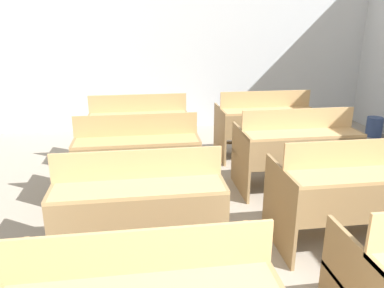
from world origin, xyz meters
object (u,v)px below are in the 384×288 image
Objects in this scene: bench_second_right at (353,192)px; bench_third_left at (138,156)px; bench_back_left at (139,129)px; bench_back_right at (264,124)px; bench_third_right at (296,149)px; bench_second_left at (140,206)px; wastepaper_bin at (374,127)px.

bench_second_right is 2.17m from bench_third_left.
bench_back_left and bench_back_right have the same top height.
bench_third_right is at bearing -90.10° from bench_back_right.
bench_second_left and bench_third_right have the same top height.
bench_third_left is at bearing 90.49° from bench_second_left.
wastepaper_bin is (2.21, 3.00, -0.33)m from bench_second_right.
bench_second_right is at bearing -89.43° from bench_back_right.
bench_back_right is at bearing -162.47° from wastepaper_bin.
bench_second_left is at bearing -143.35° from wastepaper_bin.
bench_third_right is at bearing 0.04° from bench_third_left.
bench_back_left is at bearing 89.61° from bench_second_left.
bench_third_right is (1.81, 0.00, 0.00)m from bench_third_left.
wastepaper_bin is (4.01, 0.71, -0.33)m from bench_back_left.
bench_second_left is 1.00× the size of bench_third_left.
bench_second_left is at bearing 179.89° from bench_second_right.
bench_back_left is 3.88× the size of wastepaper_bin.
bench_back_right is (0.00, 1.13, 0.00)m from bench_third_right.
bench_second_right is (1.82, -0.00, 0.00)m from bench_second_left.
bench_back_left is at bearing 128.26° from bench_second_right.
bench_third_left is 1.00× the size of bench_third_right.
bench_second_left and bench_third_left have the same top height.
bench_back_right reaches higher than wastepaper_bin.
wastepaper_bin is (2.23, 0.70, -0.33)m from bench_back_right.
bench_back_right is at bearing 51.89° from bench_second_left.
bench_back_right is (-0.02, 2.30, 0.00)m from bench_second_right.
bench_third_left is at bearing 147.52° from bench_second_right.
bench_second_left is at bearing -89.51° from bench_third_left.
bench_second_right is 1.00× the size of bench_back_right.
bench_back_right is at bearing 90.57° from bench_second_right.
bench_second_left and bench_back_right have the same top height.
bench_third_left is (-0.01, 1.16, 0.00)m from bench_second_left.
wastepaper_bin is (4.04, 1.84, -0.33)m from bench_third_left.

